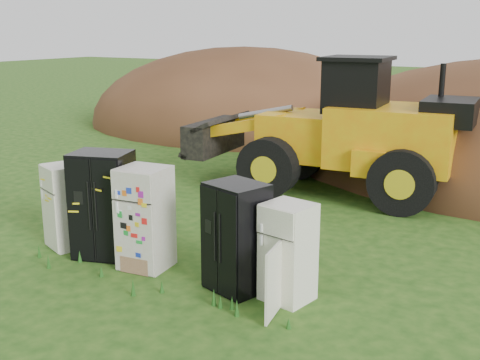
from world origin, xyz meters
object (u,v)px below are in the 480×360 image
object	(u,v)px
fridge_open_door	(288,252)
fridge_black_right	(237,237)
fridge_leftmost	(67,206)
fridge_sticker	(145,218)
wheel_loader	(321,125)
fridge_black_side	(103,205)

from	to	relation	value
fridge_open_door	fridge_black_right	bearing A→B (deg)	-164.61
fridge_leftmost	fridge_sticker	world-z (taller)	fridge_sticker
wheel_loader	fridge_black_right	bearing A→B (deg)	-83.35
fridge_black_right	fridge_open_door	distance (m)	0.90
wheel_loader	fridge_open_door	bearing A→B (deg)	-75.77
fridge_black_side	wheel_loader	distance (m)	6.61
fridge_black_side	fridge_black_right	world-z (taller)	fridge_black_side
fridge_black_side	fridge_open_door	bearing A→B (deg)	-17.61
fridge_sticker	fridge_black_right	distance (m)	1.89
fridge_sticker	fridge_open_door	xyz separation A→B (m)	(2.77, 0.07, -0.13)
fridge_black_right	wheel_loader	distance (m)	6.60
fridge_sticker	fridge_leftmost	bearing A→B (deg)	172.54
fridge_leftmost	fridge_sticker	distance (m)	1.98
fridge_black_side	fridge_black_right	xyz separation A→B (m)	(2.92, -0.06, -0.10)
fridge_sticker	fridge_open_door	world-z (taller)	fridge_sticker
fridge_black_side	fridge_black_right	distance (m)	2.92
fridge_black_side	wheel_loader	world-z (taller)	wheel_loader
fridge_black_side	wheel_loader	size ratio (longest dim) A/B	0.27
fridge_sticker	fridge_open_door	bearing A→B (deg)	-4.40
fridge_leftmost	wheel_loader	xyz separation A→B (m)	(2.60, 6.36, 0.93)
fridge_black_side	fridge_sticker	bearing A→B (deg)	-20.86
fridge_sticker	wheel_loader	size ratio (longest dim) A/B	0.25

